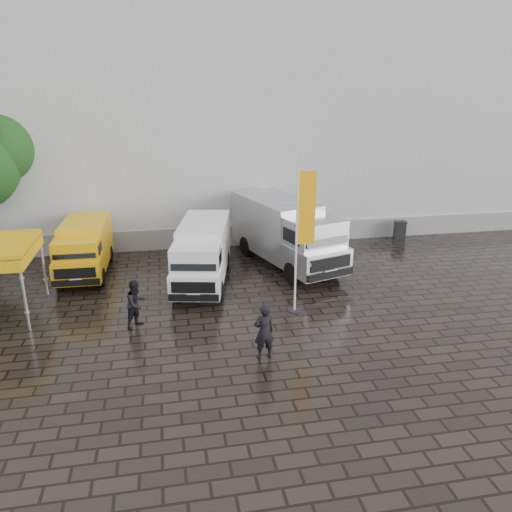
# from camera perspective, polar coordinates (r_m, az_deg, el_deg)

# --- Properties ---
(ground) EXTENTS (120.00, 120.00, 0.00)m
(ground) POSITION_cam_1_polar(r_m,az_deg,el_deg) (17.71, 1.40, -6.48)
(ground) COLOR black
(ground) RESTS_ON ground
(exhibition_hall) EXTENTS (44.00, 16.00, 12.00)m
(exhibition_hall) POSITION_cam_1_polar(r_m,az_deg,el_deg) (32.12, -1.05, 16.14)
(exhibition_hall) COLOR silver
(exhibition_hall) RESTS_ON ground
(hall_plinth) EXTENTS (44.00, 0.15, 1.00)m
(hall_plinth) POSITION_cam_1_polar(r_m,az_deg,el_deg) (25.21, 2.10, 2.61)
(hall_plinth) COLOR gray
(hall_plinth) RESTS_ON ground
(van_yellow) EXTENTS (1.89, 4.68, 2.14)m
(van_yellow) POSITION_cam_1_polar(r_m,az_deg,el_deg) (22.04, -19.02, 0.66)
(van_yellow) COLOR #F6B10C
(van_yellow) RESTS_ON ground
(van_white) EXTENTS (2.89, 5.71, 2.36)m
(van_white) POSITION_cam_1_polar(r_m,az_deg,el_deg) (19.98, -6.14, 0.10)
(van_white) COLOR white
(van_white) RESTS_ON ground
(van_silver) EXTENTS (4.03, 6.87, 2.83)m
(van_silver) POSITION_cam_1_polar(r_m,az_deg,el_deg) (21.87, 3.50, 2.50)
(van_silver) COLOR #A6A8AB
(van_silver) RESTS_ON ground
(flagpole) EXTENTS (0.88, 0.50, 5.17)m
(flagpole) POSITION_cam_1_polar(r_m,az_deg,el_deg) (16.92, 5.26, 2.74)
(flagpole) COLOR black
(flagpole) RESTS_ON ground
(wheelie_bin) EXTENTS (0.74, 0.74, 0.98)m
(wheelie_bin) POSITION_cam_1_polar(r_m,az_deg,el_deg) (26.81, 16.10, 2.85)
(wheelie_bin) COLOR black
(wheelie_bin) RESTS_ON ground
(person_front) EXTENTS (0.67, 0.49, 1.69)m
(person_front) POSITION_cam_1_polar(r_m,az_deg,el_deg) (14.60, 0.93, -8.64)
(person_front) COLOR black
(person_front) RESTS_ON ground
(person_tent) EXTENTS (0.99, 1.00, 1.62)m
(person_tent) POSITION_cam_1_polar(r_m,az_deg,el_deg) (16.89, -13.51, -5.33)
(person_tent) COLOR black
(person_tent) RESTS_ON ground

